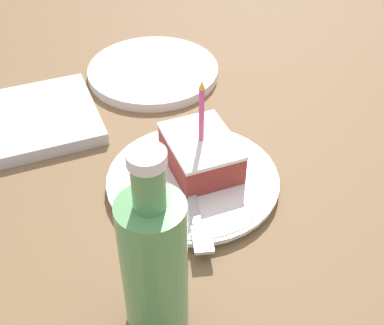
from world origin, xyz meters
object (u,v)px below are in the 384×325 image
Objects in this scene: plate at (192,179)px; marble_board at (25,121)px; bottle at (154,262)px; side_plate at (153,71)px; cake_slice at (201,152)px; fork at (196,205)px.

marble_board reaches higher than plate.
plate is at bearing -121.40° from bottle.
cake_slice is at bearing 85.64° from side_plate.
plate is 1.07× the size of marble_board.
bottle is 0.42m from marble_board.
fork is (0.02, 0.06, 0.01)m from plate.
side_plate is at bearing -94.36° from cake_slice.
side_plate is at bearing -99.23° from fork.
bottle is at bearing 53.11° from fork.
side_plate is at bearing -163.21° from marble_board.
cake_slice is (-0.02, -0.01, 0.03)m from plate.
cake_slice reaches higher than side_plate.
side_plate is at bearing -107.78° from bottle.
side_plate is (-0.04, -0.29, -0.00)m from plate.
bottle reaches higher than side_plate.
bottle is at bearing 56.55° from cake_slice.
bottle reaches higher than fork.
fork is at bearing -126.89° from bottle.
plate is at bearing 131.58° from marble_board.
plate is 1.01× the size of bottle.
plate is 0.23m from bottle.
marble_board reaches higher than side_plate.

